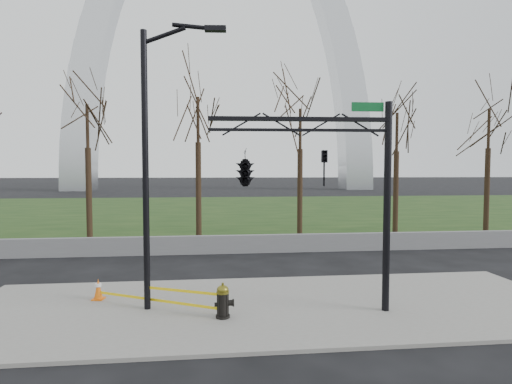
{
  "coord_description": "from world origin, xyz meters",
  "views": [
    {
      "loc": [
        -1.71,
        -11.44,
        4.06
      ],
      "look_at": [
        -0.29,
        2.0,
        3.36
      ],
      "focal_mm": 27.75,
      "sensor_mm": 36.0,
      "label": 1
    }
  ],
  "objects": [
    {
      "name": "ground",
      "position": [
        0.0,
        0.0,
        0.0
      ],
      "size": [
        500.0,
        500.0,
        0.0
      ],
      "primitive_type": "plane",
      "color": "black",
      "rests_on": "ground"
    },
    {
      "name": "sidewalk",
      "position": [
        0.0,
        0.0,
        0.05
      ],
      "size": [
        18.0,
        6.0,
        0.1
      ],
      "primitive_type": "cube",
      "color": "slate",
      "rests_on": "ground"
    },
    {
      "name": "grass_strip",
      "position": [
        0.0,
        30.0,
        0.03
      ],
      "size": [
        120.0,
        40.0,
        0.06
      ],
      "primitive_type": "cube",
      "color": "black",
      "rests_on": "ground"
    },
    {
      "name": "guardrail",
      "position": [
        0.0,
        8.0,
        0.45
      ],
      "size": [
        60.0,
        0.3,
        0.9
      ],
      "primitive_type": "cube",
      "color": "#59595B",
      "rests_on": "ground"
    },
    {
      "name": "gateway_arch",
      "position": [
        0.0,
        75.0,
        32.5
      ],
      "size": [
        66.0,
        6.0,
        65.0
      ],
      "primitive_type": null,
      "color": "silver",
      "rests_on": "ground"
    },
    {
      "name": "tree_row",
      "position": [
        -2.62,
        12.0,
        4.62
      ],
      "size": [
        40.76,
        4.0,
        9.24
      ],
      "color": "black",
      "rests_on": "ground"
    },
    {
      "name": "fire_hydrant",
      "position": [
        -1.48,
        -0.88,
        0.54
      ],
      "size": [
        0.58,
        0.38,
        0.95
      ],
      "rotation": [
        0.0,
        0.0,
        0.0
      ],
      "color": "black",
      "rests_on": "sidewalk"
    },
    {
      "name": "traffic_cone",
      "position": [
        -5.3,
        1.05,
        0.42
      ],
      "size": [
        0.37,
        0.37,
        0.64
      ],
      "rotation": [
        0.0,
        0.0,
        -0.14
      ],
      "color": "#DD5D0B",
      "rests_on": "sidewalk"
    },
    {
      "name": "street_light",
      "position": [
        -3.42,
        0.03,
        4.69
      ],
      "size": [
        2.39,
        0.37,
        8.21
      ],
      "rotation": [
        0.0,
        0.0,
        -0.07
      ],
      "color": "black",
      "rests_on": "ground"
    },
    {
      "name": "traffic_signal_mast",
      "position": [
        -0.1,
        -0.63,
        4.15
      ],
      "size": [
        5.1,
        2.51,
        6.0
      ],
      "rotation": [
        0.0,
        0.0,
        -0.05
      ],
      "color": "black",
      "rests_on": "ground"
    },
    {
      "name": "caution_tape",
      "position": [
        -3.11,
        -0.09,
        0.47
      ],
      "size": [
        3.8,
        1.94,
        0.48
      ],
      "color": "yellow",
      "rests_on": "ground"
    }
  ]
}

